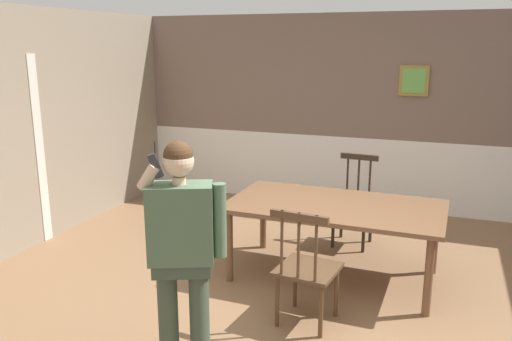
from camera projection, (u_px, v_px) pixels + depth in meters
The scene contains 6 objects.
ground_plane at pixel (313, 316), 4.32m from camera, with size 7.42×7.42×0.00m, color #846042.
room_back_partition at pixel (375, 117), 6.93m from camera, with size 6.74×0.17×2.60m.
dining_table at pixel (335, 211), 4.89m from camera, with size 2.02×1.14×0.74m.
chair_near_window at pixel (306, 268), 4.09m from camera, with size 0.51×0.51×0.99m.
chair_by_doorway at pixel (354, 202), 5.78m from camera, with size 0.46×0.46×1.00m.
person_figure at pixel (182, 240), 3.50m from camera, with size 0.54×0.39×1.60m.
Camera 1 is at (0.91, -3.83, 2.20)m, focal length 36.45 mm.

